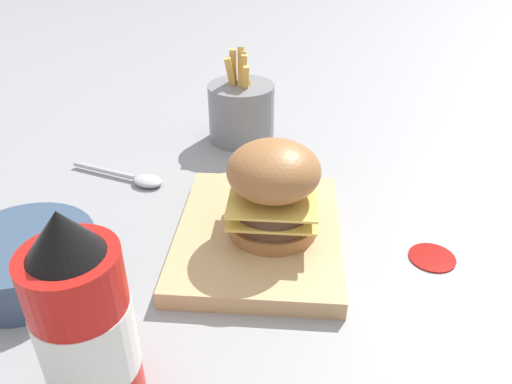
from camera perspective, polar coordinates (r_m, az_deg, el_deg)
ground_plane at (r=0.68m, az=3.38°, el=-2.71°), size 6.00×6.00×0.00m
serving_board at (r=0.62m, az=0.00°, el=-4.77°), size 0.25×0.20×0.02m
burger at (r=0.58m, az=1.65°, el=0.40°), size 0.11×0.11×0.12m
ketchup_bottle at (r=0.43m, az=-19.37°, el=-14.33°), size 0.08×0.08×0.20m
fries_basket at (r=0.86m, az=-1.91°, el=9.27°), size 0.11×0.11×0.16m
side_bowl at (r=0.62m, az=-25.01°, el=-6.88°), size 0.15×0.15×0.05m
spoon at (r=0.77m, az=-13.57°, el=1.51°), size 0.07×0.16×0.01m
ketchup_puddle at (r=0.64m, az=19.20°, el=-7.01°), size 0.06×0.06×0.00m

